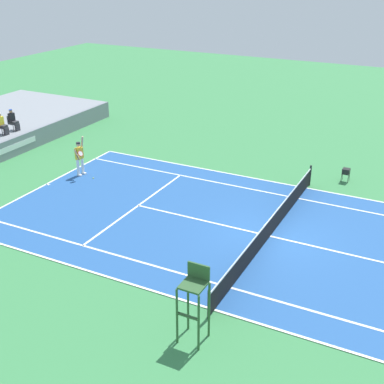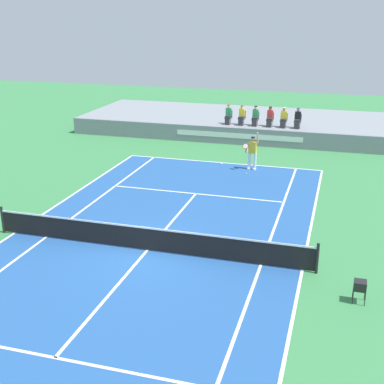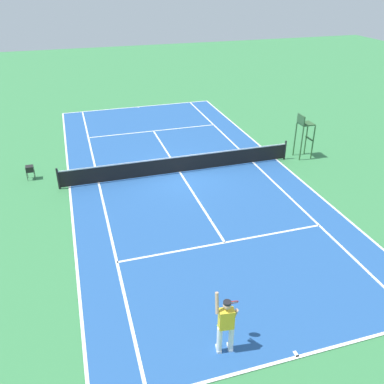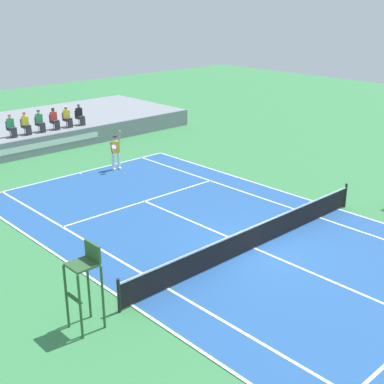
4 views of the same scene
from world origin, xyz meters
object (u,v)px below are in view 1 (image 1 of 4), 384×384
(umpire_chair, at_px, (194,295))
(tennis_ball, at_px, (93,178))
(tennis_player, at_px, (80,157))
(ball_hopper, at_px, (346,171))
(spectator_seated_5, at_px, (13,120))
(spectator_seated_4, at_px, (2,124))

(umpire_chair, bearing_deg, tennis_ball, 49.79)
(tennis_player, distance_m, tennis_ball, 1.31)
(tennis_player, xyz_separation_m, ball_hopper, (5.45, -12.61, -0.42))
(spectator_seated_5, relative_size, tennis_ball, 18.60)
(spectator_seated_4, xyz_separation_m, tennis_ball, (-1.00, -7.11, -1.67))
(ball_hopper, bearing_deg, umpire_chair, 173.97)
(umpire_chair, bearing_deg, tennis_player, 51.69)
(spectator_seated_5, height_order, umpire_chair, umpire_chair)
(ball_hopper, bearing_deg, spectator_seated_5, 101.11)
(tennis_player, bearing_deg, ball_hopper, -66.61)
(spectator_seated_5, relative_size, umpire_chair, 0.52)
(umpire_chair, bearing_deg, ball_hopper, -6.03)
(spectator_seated_4, relative_size, tennis_player, 0.61)
(umpire_chair, distance_m, ball_hopper, 14.34)
(spectator_seated_5, xyz_separation_m, ball_hopper, (3.70, -18.83, -1.13))
(tennis_player, relative_size, umpire_chair, 0.85)
(ball_hopper, bearing_deg, tennis_ball, 115.45)
(spectator_seated_4, height_order, tennis_player, spectator_seated_4)
(spectator_seated_4, distance_m, tennis_ball, 7.37)
(spectator_seated_4, height_order, ball_hopper, spectator_seated_4)
(spectator_seated_5, bearing_deg, tennis_ball, -104.84)
(spectator_seated_4, bearing_deg, tennis_player, -97.99)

